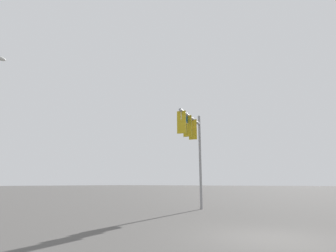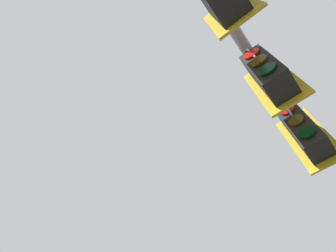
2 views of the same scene
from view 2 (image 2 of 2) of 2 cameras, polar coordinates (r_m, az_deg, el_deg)
name	(u,v)px [view 2 (image 2 of 2)]	position (r m, az deg, el deg)	size (l,w,h in m)	color
signal_pole_near	(250,42)	(3.20, 17.43, 17.07)	(4.03, 1.15, 6.29)	gray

